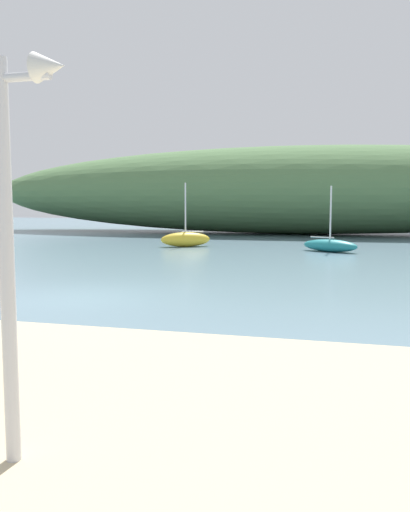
% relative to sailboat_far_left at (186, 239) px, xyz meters
% --- Properties ---
extents(ground_plane, '(120.00, 120.00, 0.00)m').
position_rel_sailboat_far_left_xyz_m(ground_plane, '(1.89, -14.88, -0.40)').
color(ground_plane, slate).
extents(distant_hill, '(48.58, 10.40, 6.38)m').
position_rel_sailboat_far_left_xyz_m(distant_hill, '(4.13, 13.24, 2.79)').
color(distant_hill, '#517547').
rests_on(distant_hill, ground).
extents(sailboat_far_left, '(2.67, 2.06, 3.31)m').
position_rel_sailboat_far_left_xyz_m(sailboat_far_left, '(0.00, 0.00, 0.00)').
color(sailboat_far_left, gold).
rests_on(sailboat_far_left, ground).
extents(sailboat_by_sandbar, '(2.86, 2.09, 3.07)m').
position_rel_sailboat_far_left_xyz_m(sailboat_by_sandbar, '(7.35, -1.00, -0.09)').
color(sailboat_by_sandbar, teal).
rests_on(sailboat_by_sandbar, ground).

